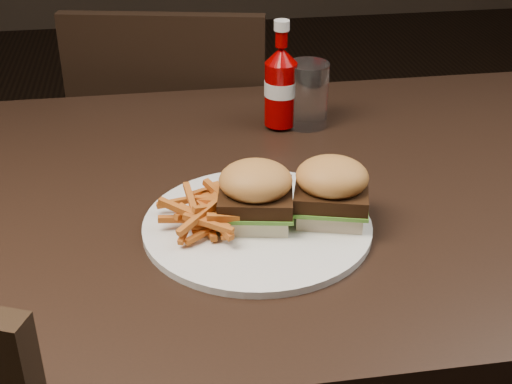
{
  "coord_description": "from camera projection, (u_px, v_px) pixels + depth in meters",
  "views": [
    {
      "loc": [
        -0.18,
        -0.9,
        1.25
      ],
      "look_at": [
        -0.05,
        -0.1,
        0.8
      ],
      "focal_mm": 50.0,
      "sensor_mm": 36.0,
      "label": 1
    }
  ],
  "objects": [
    {
      "name": "dining_table",
      "position": [
        280.0,
        197.0,
        1.05
      ],
      "size": [
        1.2,
        0.8,
        0.04
      ],
      "primitive_type": "cube",
      "color": "black",
      "rests_on": "ground"
    },
    {
      "name": "chair_far",
      "position": [
        185.0,
        176.0,
        1.75
      ],
      "size": [
        0.5,
        0.5,
        0.04
      ],
      "primitive_type": "cube",
      "rotation": [
        0.0,
        0.0,
        2.93
      ],
      "color": "black",
      "rests_on": "ground"
    },
    {
      "name": "ketchup_bottle",
      "position": [
        281.0,
        94.0,
        1.19
      ],
      "size": [
        0.06,
        0.06,
        0.11
      ],
      "primitive_type": "cylinder",
      "rotation": [
        0.0,
        0.0,
        -0.04
      ],
      "color": "#880000",
      "rests_on": "dining_table"
    },
    {
      "name": "fries_pile",
      "position": [
        211.0,
        208.0,
        0.92
      ],
      "size": [
        0.13,
        0.13,
        0.04
      ],
      "primitive_type": null,
      "rotation": [
        0.0,
        0.0,
        -0.22
      ],
      "color": "#AA3C16",
      "rests_on": "plate"
    },
    {
      "name": "sandwich_half_a",
      "position": [
        256.0,
        214.0,
        0.93
      ],
      "size": [
        0.1,
        0.09,
        0.02
      ],
      "primitive_type": "cube",
      "rotation": [
        0.0,
        0.0,
        -0.18
      ],
      "color": "beige",
      "rests_on": "plate"
    },
    {
      "name": "tumbler",
      "position": [
        307.0,
        95.0,
        1.2
      ],
      "size": [
        0.09,
        0.09,
        0.11
      ],
      "primitive_type": "cylinder",
      "rotation": [
        0.0,
        0.0,
        -0.35
      ],
      "color": "white",
      "rests_on": "dining_table"
    },
    {
      "name": "plate",
      "position": [
        257.0,
        225.0,
        0.94
      ],
      "size": [
        0.3,
        0.3,
        0.01
      ],
      "primitive_type": "cylinder",
      "color": "white",
      "rests_on": "dining_table"
    },
    {
      "name": "sandwich_half_b",
      "position": [
        330.0,
        210.0,
        0.94
      ],
      "size": [
        0.1,
        0.1,
        0.02
      ],
      "primitive_type": "cube",
      "rotation": [
        0.0,
        0.0,
        -0.27
      ],
      "color": "#CBB794",
      "rests_on": "plate"
    }
  ]
}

